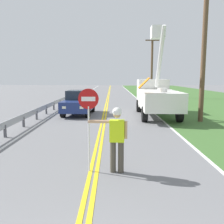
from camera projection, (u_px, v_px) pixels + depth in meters
centerline_yellow_left at (105, 107)px, 21.83m from camera, size 0.11×110.00×0.01m
centerline_yellow_right at (107, 107)px, 21.83m from camera, size 0.11×110.00×0.01m
edge_line_right at (146, 107)px, 21.83m from camera, size 0.12×110.00×0.01m
edge_line_left at (66, 107)px, 21.83m from camera, size 0.12×110.00×0.01m
flagger_worker at (116, 136)px, 6.72m from camera, size 1.09×0.27×1.83m
stop_sign_paddle at (88, 111)px, 6.69m from camera, size 0.56×0.04×2.33m
utility_bucket_truck at (156, 95)px, 16.85m from camera, size 2.83×6.87×5.95m
oncoming_sedan_nearest at (79, 103)px, 17.34m from camera, size 2.07×4.18×1.70m
utility_pole_near at (204, 46)px, 14.08m from camera, size 1.80×0.28×8.41m
utility_pole_mid at (152, 65)px, 32.09m from camera, size 1.80×0.28×7.94m
guardrail_left_shoulder at (50, 105)px, 18.67m from camera, size 0.10×32.00×0.71m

